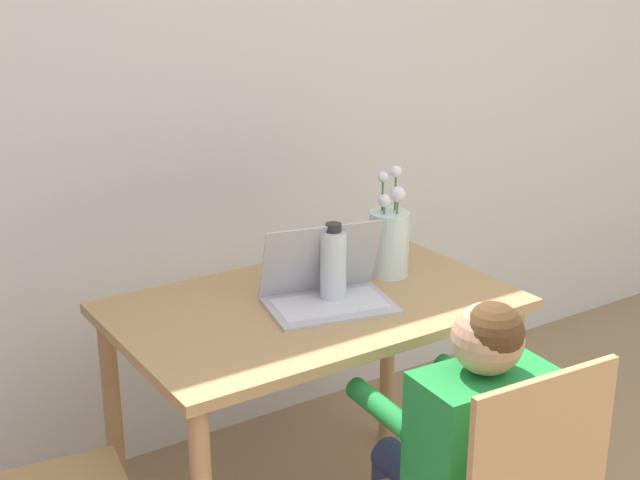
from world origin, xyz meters
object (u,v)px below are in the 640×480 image
at_px(person_seated, 465,436).
at_px(water_bottle, 333,265).
at_px(flower_vase, 389,240).
at_px(laptop, 326,286).

distance_m(person_seated, water_bottle, 0.61).
bearing_deg(flower_vase, water_bottle, -162.52).
distance_m(person_seated, laptop, 0.59).
bearing_deg(laptop, person_seated, -74.49).
xyz_separation_m(laptop, water_bottle, (0.02, 0.00, 0.05)).
relative_size(laptop, flower_vase, 1.16).
height_order(flower_vase, water_bottle, flower_vase).
height_order(person_seated, flower_vase, flower_vase).
distance_m(laptop, water_bottle, 0.06).
distance_m(laptop, flower_vase, 0.29).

